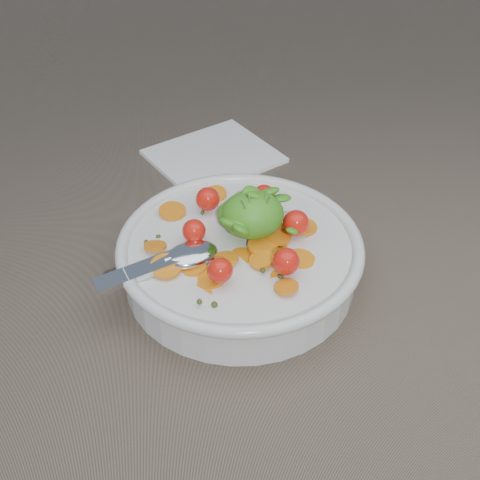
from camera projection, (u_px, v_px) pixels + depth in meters
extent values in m
plane|color=#7A6957|center=(255.00, 267.00, 0.66)|extent=(6.00, 6.00, 0.00)
cylinder|color=silver|center=(240.00, 261.00, 0.63)|extent=(0.24, 0.24, 0.05)
torus|color=silver|center=(240.00, 244.00, 0.61)|extent=(0.25, 0.25, 0.01)
cylinder|color=silver|center=(240.00, 275.00, 0.64)|extent=(0.12, 0.12, 0.01)
cylinder|color=brown|center=(240.00, 261.00, 0.63)|extent=(0.22, 0.22, 0.04)
cylinder|color=orange|center=(303.00, 226.00, 0.63)|extent=(0.04, 0.04, 0.01)
cylinder|color=orange|center=(194.00, 269.00, 0.58)|extent=(0.03, 0.03, 0.01)
cylinder|color=orange|center=(286.00, 287.00, 0.56)|extent=(0.02, 0.02, 0.01)
cylinder|color=orange|center=(209.00, 278.00, 0.57)|extent=(0.04, 0.04, 0.01)
cylinder|color=orange|center=(282.00, 279.00, 0.58)|extent=(0.03, 0.03, 0.01)
cylinder|color=orange|center=(259.00, 208.00, 0.66)|extent=(0.04, 0.04, 0.01)
cylinder|color=orange|center=(277.00, 236.00, 0.61)|extent=(0.04, 0.04, 0.01)
cylinder|color=orange|center=(216.00, 194.00, 0.68)|extent=(0.03, 0.03, 0.01)
cylinder|color=orange|center=(189.00, 253.00, 0.59)|extent=(0.03, 0.03, 0.01)
cylinder|color=orange|center=(270.00, 229.00, 0.63)|extent=(0.04, 0.04, 0.01)
cylinder|color=orange|center=(262.00, 246.00, 0.60)|extent=(0.03, 0.03, 0.01)
cylinder|color=orange|center=(235.00, 205.00, 0.67)|extent=(0.03, 0.03, 0.01)
cylinder|color=orange|center=(276.00, 249.00, 0.61)|extent=(0.03, 0.03, 0.01)
cylinder|color=orange|center=(155.00, 246.00, 0.60)|extent=(0.03, 0.03, 0.01)
cylinder|color=orange|center=(172.00, 211.00, 0.65)|extent=(0.04, 0.04, 0.01)
cylinder|color=orange|center=(241.00, 257.00, 0.60)|extent=(0.03, 0.03, 0.01)
cylinder|color=orange|center=(266.00, 242.00, 0.62)|extent=(0.04, 0.04, 0.01)
cylinder|color=orange|center=(301.00, 260.00, 0.59)|extent=(0.04, 0.04, 0.01)
cylinder|color=orange|center=(201.00, 294.00, 0.56)|extent=(0.02, 0.02, 0.01)
cylinder|color=orange|center=(166.00, 266.00, 0.58)|extent=(0.04, 0.04, 0.01)
cylinder|color=orange|center=(262.00, 260.00, 0.59)|extent=(0.03, 0.03, 0.01)
cylinder|color=orange|center=(226.00, 259.00, 0.59)|extent=(0.03, 0.03, 0.01)
sphere|color=#334115|center=(214.00, 305.00, 0.54)|extent=(0.01, 0.01, 0.01)
sphere|color=#334115|center=(158.00, 237.00, 0.62)|extent=(0.01, 0.01, 0.01)
sphere|color=#334115|center=(281.00, 277.00, 0.58)|extent=(0.01, 0.01, 0.01)
sphere|color=#334115|center=(279.00, 235.00, 0.63)|extent=(0.01, 0.01, 0.01)
sphere|color=#334115|center=(217.00, 194.00, 0.69)|extent=(0.01, 0.01, 0.01)
sphere|color=#334115|center=(263.00, 270.00, 0.58)|extent=(0.01, 0.01, 0.01)
sphere|color=#334115|center=(219.00, 270.00, 0.57)|extent=(0.01, 0.01, 0.01)
sphere|color=#334115|center=(203.00, 213.00, 0.65)|extent=(0.00, 0.00, 0.00)
sphere|color=#334115|center=(214.00, 204.00, 0.67)|extent=(0.01, 0.01, 0.01)
sphere|color=#334115|center=(199.00, 302.00, 0.54)|extent=(0.01, 0.01, 0.01)
sphere|color=#334115|center=(146.00, 242.00, 0.61)|extent=(0.00, 0.00, 0.00)
sphere|color=#334115|center=(258.00, 217.00, 0.64)|extent=(0.01, 0.01, 0.01)
sphere|color=#334115|center=(177.00, 207.00, 0.67)|extent=(0.00, 0.00, 0.00)
sphere|color=red|center=(296.00, 223.00, 0.61)|extent=(0.03, 0.03, 0.03)
sphere|color=red|center=(264.00, 196.00, 0.65)|extent=(0.03, 0.03, 0.03)
sphere|color=red|center=(208.00, 199.00, 0.65)|extent=(0.03, 0.03, 0.03)
sphere|color=red|center=(194.00, 231.00, 0.60)|extent=(0.02, 0.02, 0.02)
sphere|color=red|center=(220.00, 270.00, 0.56)|extent=(0.02, 0.02, 0.02)
sphere|color=red|center=(286.00, 261.00, 0.57)|extent=(0.03, 0.03, 0.03)
ellipsoid|color=#4EAF27|center=(253.00, 215.00, 0.60)|extent=(0.06, 0.06, 0.05)
ellipsoid|color=#4EAF27|center=(235.00, 215.00, 0.61)|extent=(0.04, 0.04, 0.03)
ellipsoid|color=#4EAF27|center=(229.00, 224.00, 0.59)|extent=(0.03, 0.03, 0.03)
ellipsoid|color=#4EAF27|center=(261.00, 201.00, 0.60)|extent=(0.03, 0.03, 0.02)
ellipsoid|color=#4EAF27|center=(233.00, 211.00, 0.59)|extent=(0.02, 0.01, 0.01)
ellipsoid|color=#4EAF27|center=(251.00, 205.00, 0.61)|extent=(0.03, 0.03, 0.02)
ellipsoid|color=#4EAF27|center=(238.00, 230.00, 0.59)|extent=(0.02, 0.02, 0.02)
ellipsoid|color=#4EAF27|center=(253.00, 212.00, 0.59)|extent=(0.02, 0.02, 0.02)
ellipsoid|color=#4EAF27|center=(250.00, 198.00, 0.63)|extent=(0.02, 0.02, 0.01)
ellipsoid|color=#4EAF27|center=(252.00, 195.00, 0.60)|extent=(0.03, 0.03, 0.02)
ellipsoid|color=#4EAF27|center=(266.00, 211.00, 0.59)|extent=(0.02, 0.02, 0.02)
ellipsoid|color=#4EAF27|center=(292.00, 231.00, 0.59)|extent=(0.02, 0.02, 0.01)
ellipsoid|color=#4EAF27|center=(265.00, 208.00, 0.60)|extent=(0.02, 0.03, 0.02)
ellipsoid|color=#4EAF27|center=(252.00, 208.00, 0.60)|extent=(0.02, 0.02, 0.02)
ellipsoid|color=#4EAF27|center=(262.00, 206.00, 0.60)|extent=(0.02, 0.02, 0.01)
ellipsoid|color=#4EAF27|center=(242.00, 221.00, 0.59)|extent=(0.03, 0.03, 0.02)
ellipsoid|color=#4EAF27|center=(262.00, 208.00, 0.60)|extent=(0.02, 0.03, 0.02)
ellipsoid|color=#4EAF27|center=(275.00, 218.00, 0.60)|extent=(0.03, 0.03, 0.02)
ellipsoid|color=#4EAF27|center=(242.00, 215.00, 0.60)|extent=(0.02, 0.03, 0.02)
ellipsoid|color=#4EAF27|center=(255.00, 196.00, 0.59)|extent=(0.02, 0.02, 0.02)
ellipsoid|color=#4EAF27|center=(269.00, 192.00, 0.61)|extent=(0.03, 0.02, 0.02)
ellipsoid|color=#4EAF27|center=(274.00, 209.00, 0.62)|extent=(0.02, 0.02, 0.01)
ellipsoid|color=#4EAF27|center=(258.00, 215.00, 0.60)|extent=(0.02, 0.02, 0.02)
ellipsoid|color=#4EAF27|center=(241.00, 229.00, 0.58)|extent=(0.02, 0.03, 0.02)
ellipsoid|color=#4EAF27|center=(255.00, 214.00, 0.58)|extent=(0.02, 0.02, 0.02)
ellipsoid|color=#4EAF27|center=(282.00, 198.00, 0.61)|extent=(0.03, 0.02, 0.01)
ellipsoid|color=#4EAF27|center=(249.00, 222.00, 0.59)|extent=(0.02, 0.02, 0.02)
cylinder|color=#4C8C33|center=(263.00, 209.00, 0.59)|extent=(0.01, 0.01, 0.04)
cylinder|color=#4C8C33|center=(263.00, 211.00, 0.59)|extent=(0.01, 0.01, 0.04)
cylinder|color=#4C8C33|center=(252.00, 214.00, 0.59)|extent=(0.01, 0.01, 0.04)
cylinder|color=#4C8C33|center=(247.00, 214.00, 0.59)|extent=(0.01, 0.01, 0.04)
ellipsoid|color=silver|center=(191.00, 255.00, 0.59)|extent=(0.06, 0.05, 0.02)
cube|color=silver|center=(149.00, 268.00, 0.58)|extent=(0.11, 0.05, 0.02)
cylinder|color=silver|center=(174.00, 259.00, 0.59)|extent=(0.02, 0.02, 0.01)
cube|color=white|center=(213.00, 156.00, 0.83)|extent=(0.20, 0.19, 0.01)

